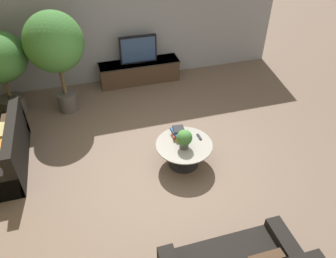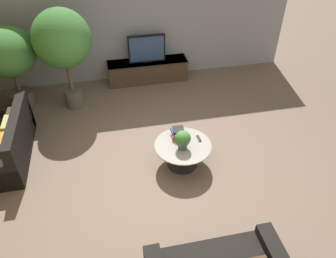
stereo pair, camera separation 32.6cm
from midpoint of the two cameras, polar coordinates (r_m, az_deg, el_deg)
ground_plane at (r=5.74m, az=0.37°, el=-6.23°), size 24.00×24.00×0.00m
back_wall_stone at (r=7.73m, az=-4.98°, el=19.14°), size 7.40×0.12×3.00m
media_console at (r=7.97m, az=-2.39°, el=10.13°), size 1.90×0.50×0.51m
television at (r=7.72m, az=-2.50°, el=13.77°), size 0.85×0.13×0.64m
coffee_table at (r=5.56m, az=4.26°, el=-3.84°), size 0.95×0.95×0.44m
couch_by_wall at (r=6.29m, az=-25.19°, el=-2.46°), size 0.84×1.73×0.84m
potted_palm_tall at (r=7.17m, az=-24.94°, el=11.51°), size 1.13×1.13×1.75m
potted_palm_corner at (r=6.71m, az=-16.56°, el=14.38°), size 1.11×1.11×2.10m
potted_plant_tabletop at (r=5.29m, az=4.35°, el=-1.83°), size 0.26×0.26×0.34m
book_stack at (r=5.59m, az=3.46°, el=-0.76°), size 0.26×0.30×0.15m
remote_black at (r=5.61m, az=7.05°, el=-1.66°), size 0.05×0.16×0.02m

